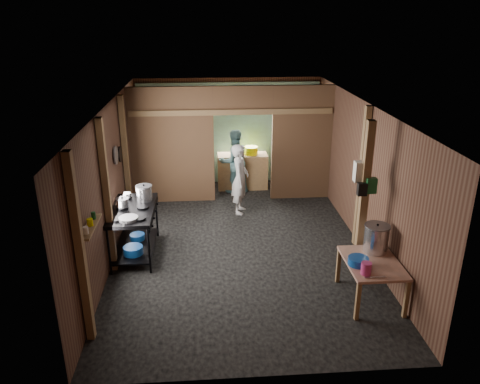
{
  "coord_description": "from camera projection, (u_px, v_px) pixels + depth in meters",
  "views": [
    {
      "loc": [
        -0.59,
        -7.91,
        4.1
      ],
      "look_at": [
        0.0,
        -0.2,
        1.1
      ],
      "focal_mm": 35.13,
      "sensor_mm": 36.0,
      "label": 1
    }
  ],
  "objects": [
    {
      "name": "floor",
      "position": [
        239.0,
        242.0,
        8.87
      ],
      "size": [
        4.5,
        7.0,
        0.0
      ],
      "primitive_type": "cube",
      "color": "black",
      "rests_on": "ground"
    },
    {
      "name": "ceiling",
      "position": [
        239.0,
        105.0,
        7.94
      ],
      "size": [
        4.5,
        7.0,
        0.0
      ],
      "primitive_type": "cube",
      "color": "#44413F",
      "rests_on": "ground"
    },
    {
      "name": "wall_back",
      "position": [
        229.0,
        131.0,
        11.66
      ],
      "size": [
        4.5,
        0.0,
        2.6
      ],
      "primitive_type": "cube",
      "color": "brown",
      "rests_on": "ground"
    },
    {
      "name": "wall_front",
      "position": [
        263.0,
        283.0,
        5.15
      ],
      "size": [
        4.5,
        0.0,
        2.6
      ],
      "primitive_type": "cube",
      "color": "brown",
      "rests_on": "ground"
    },
    {
      "name": "wall_left",
      "position": [
        112.0,
        181.0,
        8.25
      ],
      "size": [
        0.0,
        7.0,
        2.6
      ],
      "primitive_type": "cube",
      "color": "brown",
      "rests_on": "ground"
    },
    {
      "name": "wall_right",
      "position": [
        362.0,
        174.0,
        8.56
      ],
      "size": [
        0.0,
        7.0,
        2.6
      ],
      "primitive_type": "cube",
      "color": "brown",
      "rests_on": "ground"
    },
    {
      "name": "partition_left",
      "position": [
        172.0,
        146.0,
        10.36
      ],
      "size": [
        1.85,
        0.1,
        2.6
      ],
      "primitive_type": "cube",
      "color": "brown",
      "rests_on": "floor"
    },
    {
      "name": "partition_right",
      "position": [
        302.0,
        143.0,
        10.56
      ],
      "size": [
        1.35,
        0.1,
        2.6
      ],
      "primitive_type": "cube",
      "color": "brown",
      "rests_on": "floor"
    },
    {
      "name": "partition_header",
      "position": [
        243.0,
        100.0,
        10.11
      ],
      "size": [
        1.3,
        0.1,
        0.6
      ],
      "primitive_type": "cube",
      "color": "brown",
      "rests_on": "wall_back"
    },
    {
      "name": "turquoise_panel",
      "position": [
        229.0,
        134.0,
        11.62
      ],
      "size": [
        4.4,
        0.06,
        2.5
      ],
      "primitive_type": "cube",
      "color": "#6AA8A1",
      "rests_on": "wall_back"
    },
    {
      "name": "back_counter",
      "position": [
        242.0,
        171.0,
        11.49
      ],
      "size": [
        1.2,
        0.5,
        0.85
      ],
      "primitive_type": "cube",
      "color": "olive",
      "rests_on": "floor"
    },
    {
      "name": "wall_clock",
      "position": [
        239.0,
        108.0,
        11.37
      ],
      "size": [
        0.2,
        0.03,
        0.2
      ],
      "primitive_type": "cylinder",
      "rotation": [
        1.57,
        0.0,
        0.0
      ],
      "color": "silver",
      "rests_on": "wall_back"
    },
    {
      "name": "post_left_a",
      "position": [
        80.0,
        251.0,
        5.83
      ],
      "size": [
        0.1,
        0.12,
        2.6
      ],
      "primitive_type": "cube",
      "color": "olive",
      "rests_on": "floor"
    },
    {
      "name": "post_left_b",
      "position": [
        107.0,
        198.0,
        7.51
      ],
      "size": [
        0.1,
        0.12,
        2.6
      ],
      "primitive_type": "cube",
      "color": "olive",
      "rests_on": "floor"
    },
    {
      "name": "post_left_c",
      "position": [
        126.0,
        160.0,
        9.37
      ],
      "size": [
        0.1,
        0.12,
        2.6
      ],
      "primitive_type": "cube",
      "color": "olive",
      "rests_on": "floor"
    },
    {
      "name": "post_right",
      "position": [
        362.0,
        178.0,
        8.37
      ],
      "size": [
        0.1,
        0.12,
        2.6
      ],
      "primitive_type": "cube",
      "color": "olive",
      "rests_on": "floor"
    },
    {
      "name": "post_free",
      "position": [
        363.0,
        202.0,
        7.33
      ],
      "size": [
        0.12,
        0.12,
        2.6
      ],
      "primitive_type": "cube",
      "color": "olive",
      "rests_on": "floor"
    },
    {
      "name": "cross_beam",
      "position": [
        232.0,
        112.0,
        10.13
      ],
      "size": [
        4.4,
        0.12,
        0.12
      ],
      "primitive_type": "cube",
      "color": "olive",
      "rests_on": "wall_left"
    },
    {
      "name": "pan_lid_big",
      "position": [
        116.0,
        155.0,
        8.49
      ],
      "size": [
        0.03,
        0.34,
        0.34
      ],
      "primitive_type": "cylinder",
      "rotation": [
        0.0,
        1.57,
        0.0
      ],
      "color": "slate",
      "rests_on": "wall_left"
    },
    {
      "name": "pan_lid_small",
      "position": [
        120.0,
        154.0,
        8.9
      ],
      "size": [
        0.03,
        0.3,
        0.3
      ],
      "primitive_type": "cylinder",
      "rotation": [
        0.0,
        1.57,
        0.0
      ],
      "color": "black",
      "rests_on": "wall_left"
    },
    {
      "name": "wall_shelf",
      "position": [
        90.0,
        227.0,
        6.26
      ],
      "size": [
        0.14,
        0.8,
        0.03
      ],
      "primitive_type": "cube",
      "color": "olive",
      "rests_on": "wall_left"
    },
    {
      "name": "jar_white",
      "position": [
        86.0,
        230.0,
        6.01
      ],
      "size": [
        0.07,
        0.07,
        0.1
      ],
      "primitive_type": "cylinder",
      "color": "silver",
      "rests_on": "wall_shelf"
    },
    {
      "name": "jar_yellow",
      "position": [
        90.0,
        222.0,
        6.24
      ],
      "size": [
        0.08,
        0.08,
        0.1
      ],
      "primitive_type": "cylinder",
      "color": "#DED600",
      "rests_on": "wall_shelf"
    },
    {
      "name": "jar_green",
      "position": [
        93.0,
        216.0,
        6.44
      ],
      "size": [
        0.06,
        0.06,
        0.1
      ],
      "primitive_type": "cylinder",
      "color": "#155325",
      "rests_on": "wall_shelf"
    },
    {
      "name": "bag_white",
      "position": [
        361.0,
        172.0,
        7.22
      ],
      "size": [
        0.22,
        0.15,
        0.32
      ],
      "primitive_type": "cube",
      "color": "silver",
      "rests_on": "post_free"
    },
    {
      "name": "bag_green",
      "position": [
        371.0,
        185.0,
        7.17
      ],
      "size": [
        0.16,
        0.12,
        0.24
      ],
      "primitive_type": "cube",
      "color": "#155325",
      "rests_on": "post_free"
    },
    {
      "name": "bag_black",
      "position": [
        362.0,
        189.0,
        7.16
      ],
      "size": [
        0.14,
        0.1,
        0.2
      ],
      "primitive_type": "cube",
      "color": "black",
      "rests_on": "post_free"
    },
    {
      "name": "gas_range",
      "position": [
        135.0,
        231.0,
        8.3
      ],
      "size": [
        0.77,
        1.51,
        0.89
      ],
      "primitive_type": null,
      "color": "black",
      "rests_on": "floor"
    },
    {
      "name": "prep_table",
      "position": [
        370.0,
        280.0,
        7.04
      ],
      "size": [
        0.78,
        1.07,
        0.63
      ],
      "primitive_type": null,
      "color": "tan",
      "rests_on": "floor"
    },
    {
      "name": "stove_pot_large",
      "position": [
        144.0,
        194.0,
        8.44
      ],
      "size": [
        0.36,
        0.36,
        0.3
      ],
      "primitive_type": null,
      "rotation": [
        0.0,
        0.0,
        0.25
      ],
      "color": "silver",
      "rests_on": "gas_range"
    },
    {
      "name": "stove_pot_med",
      "position": [
        123.0,
        204.0,
        8.13
      ],
      "size": [
        0.28,
        0.28,
        0.2
      ],
      "primitive_type": null,
      "rotation": [
        0.0,
        0.0,
        -0.3
      ],
      "color": "silver",
      "rests_on": "gas_range"
    },
    {
      "name": "stove_saucepan",
      "position": [
        127.0,
        196.0,
        8.56
      ],
      "size": [
        0.19,
        0.19,
        0.1
      ],
      "primitive_type": "cylinder",
      "rotation": [
        0.0,
        0.0,
        -0.2
      ],
      "color": "silver",
      "rests_on": "gas_range"
    },
    {
      "name": "frying_pan",
      "position": [
        128.0,
        219.0,
        7.68
      ],
      "size": [
        0.41,
        0.59,
        0.07
      ],
      "primitive_type": null,
      "rotation": [
        0.0,
        0.0,
        0.18
      ],
      "color": "slate",
      "rests_on": "gas_range"
    },
    {
      "name": "blue_tub_front",
      "position": [
        133.0,
        250.0,
        8.07
      ],
      "size": [
        0.34,
        0.34,
        0.14
      ],
      "primitive_type": "cylinder",
      "color": "#124496",
      "rests_on": "gas_range"
    },
    {
      "name": "blue_tub_back",
      "position": [
        137.0,
        237.0,
        8.59
      ],
      "size": [
        0.27,
        0.27,
        0.11
      ],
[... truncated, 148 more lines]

